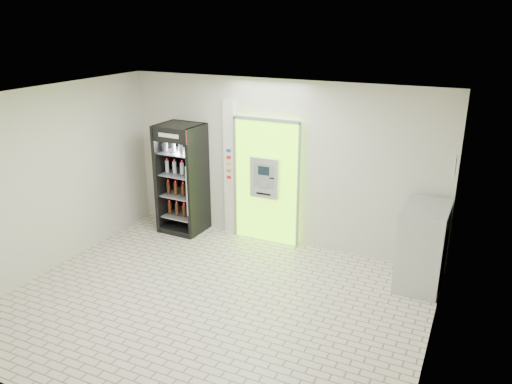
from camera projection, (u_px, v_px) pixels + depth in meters
The scene contains 7 objects.
ground at pixel (212, 304), 7.35m from camera, with size 6.00×6.00×0.00m, color beige.
room_shell at pixel (208, 186), 6.74m from camera, with size 6.00×6.00×6.00m.
atm_assembly at pixel (267, 180), 9.10m from camera, with size 1.30×0.24×2.33m.
pillar at pixel (230, 168), 9.40m from camera, with size 0.22×0.11×2.60m.
beverage_cooler at pixel (183, 181), 9.59m from camera, with size 0.82×0.77×2.12m.
steel_cabinet at pixel (423, 246), 7.68m from camera, with size 0.68×1.00×1.32m.
exit_sign at pixel (455, 166), 6.64m from camera, with size 0.02×0.22×0.26m.
Camera 1 is at (3.31, -5.50, 4.00)m, focal length 35.00 mm.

